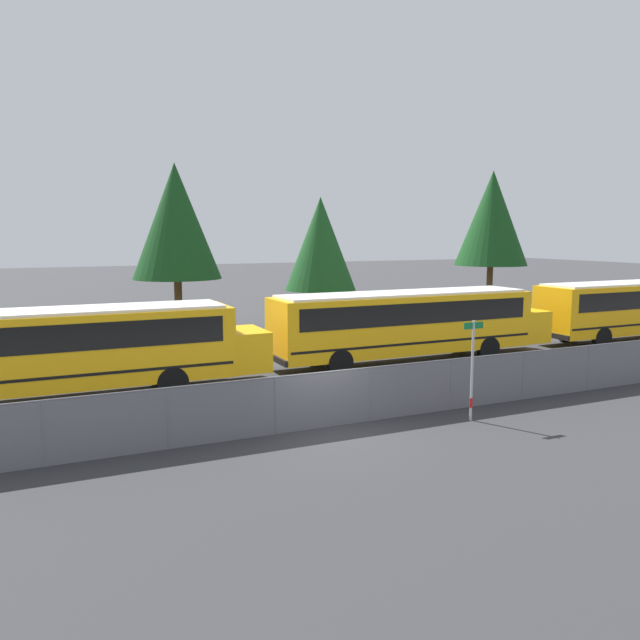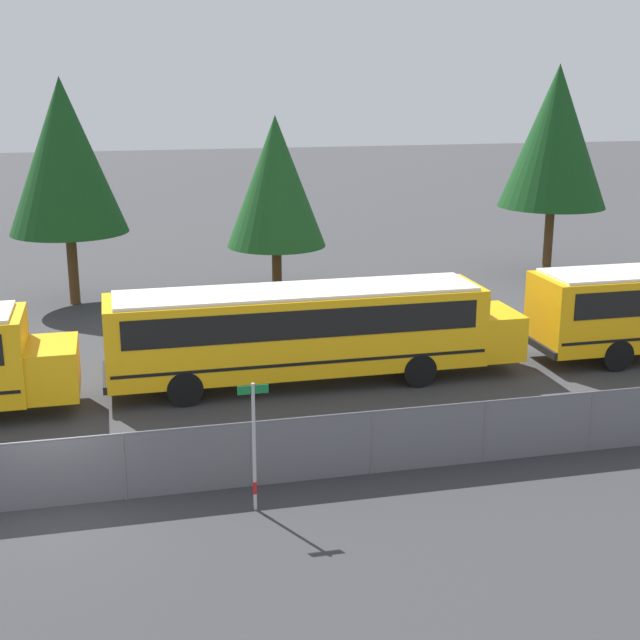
{
  "view_description": "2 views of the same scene",
  "coord_description": "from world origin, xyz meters",
  "px_view_note": "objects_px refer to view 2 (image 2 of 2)",
  "views": [
    {
      "loc": [
        -7.44,
        -16.06,
        5.63
      ],
      "look_at": [
        2.74,
        6.29,
        2.24
      ],
      "focal_mm": 35.0,
      "sensor_mm": 36.0,
      "label": 1
    },
    {
      "loc": [
        1.52,
        -19.6,
        9.67
      ],
      "look_at": [
        7.71,
        6.4,
        2.25
      ],
      "focal_mm": 50.0,
      "sensor_mm": 36.0,
      "label": 2
    }
  ],
  "objects_px": {
    "school_bus_2": "(306,327)",
    "tree_0": "(276,182)",
    "tree_2": "(65,156)",
    "street_sign": "(254,444)",
    "tree_1": "(555,137)"
  },
  "relations": [
    {
      "from": "school_bus_2",
      "to": "tree_0",
      "type": "bearing_deg",
      "value": 83.62
    },
    {
      "from": "school_bus_2",
      "to": "tree_2",
      "type": "relative_size",
      "value": 1.41
    },
    {
      "from": "street_sign",
      "to": "tree_2",
      "type": "xyz_separation_m",
      "value": [
        -4.52,
        20.62,
        4.71
      ]
    },
    {
      "from": "school_bus_2",
      "to": "tree_0",
      "type": "relative_size",
      "value": 1.7
    },
    {
      "from": "tree_0",
      "to": "tree_2",
      "type": "xyz_separation_m",
      "value": [
        -8.96,
        -0.12,
        1.31
      ]
    },
    {
      "from": "tree_1",
      "to": "tree_2",
      "type": "xyz_separation_m",
      "value": [
        -22.66,
        -0.55,
        -0.41
      ]
    },
    {
      "from": "tree_2",
      "to": "tree_0",
      "type": "bearing_deg",
      "value": 0.74
    },
    {
      "from": "street_sign",
      "to": "tree_2",
      "type": "relative_size",
      "value": 0.32
    },
    {
      "from": "tree_1",
      "to": "tree_2",
      "type": "relative_size",
      "value": 1.06
    },
    {
      "from": "school_bus_2",
      "to": "tree_2",
      "type": "bearing_deg",
      "value": 121.35
    },
    {
      "from": "tree_1",
      "to": "tree_2",
      "type": "height_order",
      "value": "tree_1"
    },
    {
      "from": "tree_2",
      "to": "tree_1",
      "type": "bearing_deg",
      "value": 1.38
    },
    {
      "from": "street_sign",
      "to": "tree_0",
      "type": "bearing_deg",
      "value": 77.92
    },
    {
      "from": "tree_0",
      "to": "school_bus_2",
      "type": "bearing_deg",
      "value": -96.38
    },
    {
      "from": "street_sign",
      "to": "tree_0",
      "type": "height_order",
      "value": "tree_0"
    }
  ]
}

